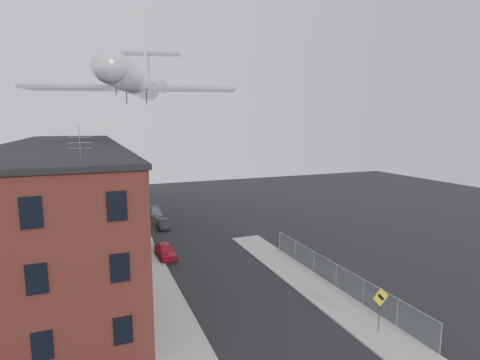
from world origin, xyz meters
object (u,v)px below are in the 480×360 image
object	(u,v)px
street_tree	(131,199)
car_near	(165,251)
utility_pole	(139,206)
airplane	(135,81)
car_far	(155,212)
warning_sign	(380,303)
car_mid	(163,224)

from	to	relation	value
street_tree	car_near	xyz separation A→B (m)	(1.67, -11.75, -2.79)
utility_pole	street_tree	bearing A→B (deg)	88.11
utility_pole	airplane	size ratio (longest dim) A/B	0.34
car_far	street_tree	bearing A→B (deg)	-123.56
airplane	car_near	bearing A→B (deg)	-87.53
warning_sign	street_tree	xyz separation A→B (m)	(-10.87, 28.95, 1.57)
car_near	car_far	distance (m)	16.50
street_tree	car_near	world-z (taller)	street_tree
car_mid	car_far	bearing A→B (deg)	94.17
warning_sign	airplane	distance (m)	34.97
airplane	warning_sign	bearing A→B (deg)	-71.98
car_near	warning_sign	bearing A→B (deg)	-64.02
street_tree	car_near	distance (m)	12.19
street_tree	car_near	bearing A→B (deg)	-81.90
warning_sign	car_near	world-z (taller)	warning_sign
warning_sign	airplane	size ratio (longest dim) A/B	0.11
street_tree	car_mid	world-z (taller)	street_tree
street_tree	car_far	distance (m)	6.50
car_mid	car_near	bearing A→B (deg)	-93.74
car_far	airplane	xyz separation A→B (m)	(-2.35, -3.63, 16.49)
warning_sign	utility_pole	distance (m)	22.25
car_near	airplane	bearing A→B (deg)	90.32
warning_sign	utility_pole	world-z (taller)	utility_pole
warning_sign	car_far	xyz separation A→B (m)	(-7.40, 33.61, -1.35)
utility_pole	car_mid	distance (m)	9.68
warning_sign	car_mid	bearing A→B (deg)	105.68
utility_pole	street_tree	size ratio (longest dim) A/B	1.73
warning_sign	airplane	xyz separation A→B (m)	(-9.75, 29.97, 15.14)
street_tree	car_mid	size ratio (longest dim) A/B	1.61
utility_pole	car_mid	size ratio (longest dim) A/B	2.79
utility_pole	car_far	distance (m)	15.63
utility_pole	car_far	size ratio (longest dim) A/B	2.47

